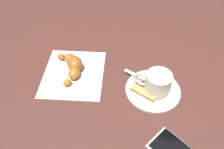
# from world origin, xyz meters

# --- Properties ---
(ground_plane) EXTENTS (1.80, 1.80, 0.00)m
(ground_plane) POSITION_xyz_m (0.00, 0.00, 0.00)
(ground_plane) COLOR #4F2B26
(saucer) EXTENTS (0.14, 0.14, 0.01)m
(saucer) POSITION_xyz_m (0.11, 0.00, 0.00)
(saucer) COLOR silver
(saucer) RESTS_ON ground
(espresso_cup) EXTENTS (0.09, 0.06, 0.05)m
(espresso_cup) POSITION_xyz_m (0.12, -0.00, 0.03)
(espresso_cup) COLOR silver
(espresso_cup) RESTS_ON saucer
(teaspoon) EXTENTS (0.12, 0.06, 0.01)m
(teaspoon) POSITION_xyz_m (0.11, 0.02, 0.01)
(teaspoon) COLOR silver
(teaspoon) RESTS_ON saucer
(sugar_packet) EXTENTS (0.07, 0.04, 0.01)m
(sugar_packet) POSITION_xyz_m (0.09, -0.02, 0.01)
(sugar_packet) COLOR tan
(sugar_packet) RESTS_ON saucer
(napkin) EXTENTS (0.19, 0.21, 0.00)m
(napkin) POSITION_xyz_m (-0.10, 0.01, 0.00)
(napkin) COLOR silver
(napkin) RESTS_ON ground
(croissant) EXTENTS (0.09, 0.12, 0.04)m
(croissant) POSITION_xyz_m (-0.11, 0.02, 0.02)
(croissant) COLOR #A56C26
(croissant) RESTS_ON napkin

